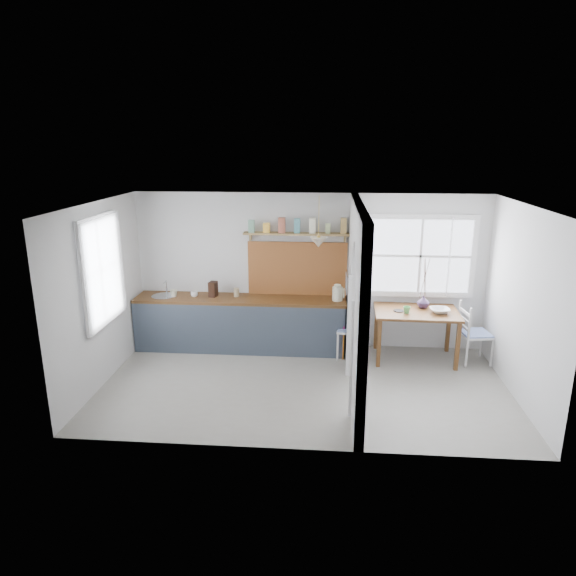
# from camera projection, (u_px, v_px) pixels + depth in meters

# --- Properties ---
(floor) EXTENTS (5.80, 3.20, 0.01)m
(floor) POSITION_uv_depth(u_px,v_px,m) (304.00, 385.00, 7.40)
(floor) COLOR gray
(floor) RESTS_ON ground
(ceiling) EXTENTS (5.80, 3.20, 0.01)m
(ceiling) POSITION_uv_depth(u_px,v_px,m) (306.00, 204.00, 6.68)
(ceiling) COLOR silver
(ceiling) RESTS_ON walls
(walls) EXTENTS (5.81, 3.21, 2.60)m
(walls) POSITION_uv_depth(u_px,v_px,m) (305.00, 299.00, 7.04)
(walls) COLOR silver
(walls) RESTS_ON floor
(partition) EXTENTS (0.12, 3.20, 2.60)m
(partition) POSITION_uv_depth(u_px,v_px,m) (356.00, 289.00, 7.00)
(partition) COLOR silver
(partition) RESTS_ON floor
(kitchen_window) EXTENTS (0.10, 1.16, 1.50)m
(kitchen_window) POSITION_uv_depth(u_px,v_px,m) (100.00, 271.00, 7.17)
(kitchen_window) COLOR white
(kitchen_window) RESTS_ON walls
(nook_window) EXTENTS (1.76, 0.10, 1.30)m
(nook_window) POSITION_uv_depth(u_px,v_px,m) (420.00, 256.00, 8.31)
(nook_window) COLOR white
(nook_window) RESTS_ON walls
(counter) EXTENTS (3.50, 0.60, 0.90)m
(counter) POSITION_uv_depth(u_px,v_px,m) (241.00, 323.00, 8.63)
(counter) COLOR brown
(counter) RESTS_ON floor
(sink) EXTENTS (0.40, 0.40, 0.02)m
(sink) POSITION_uv_depth(u_px,v_px,m) (164.00, 297.00, 8.59)
(sink) COLOR #B3B7BF
(sink) RESTS_ON counter
(backsplash) EXTENTS (1.65, 0.03, 0.90)m
(backsplash) POSITION_uv_depth(u_px,v_px,m) (297.00, 269.00, 8.55)
(backsplash) COLOR #965424
(backsplash) RESTS_ON walls
(shelf) EXTENTS (1.75, 0.20, 0.21)m
(shelf) POSITION_uv_depth(u_px,v_px,m) (297.00, 231.00, 8.29)
(shelf) COLOR olive
(shelf) RESTS_ON walls
(pendant_lamp) EXTENTS (0.26, 0.26, 0.16)m
(pendant_lamp) POSITION_uv_depth(u_px,v_px,m) (318.00, 242.00, 7.97)
(pendant_lamp) COLOR beige
(pendant_lamp) RESTS_ON ceiling
(utensil_rail) EXTENTS (0.02, 0.50, 0.02)m
(utensil_rail) POSITION_uv_depth(u_px,v_px,m) (348.00, 274.00, 7.81)
(utensil_rail) COLOR #B3B7BF
(utensil_rail) RESTS_ON partition
(dining_table) EXTENTS (1.33, 0.90, 0.81)m
(dining_table) POSITION_uv_depth(u_px,v_px,m) (415.00, 335.00, 8.21)
(dining_table) COLOR brown
(dining_table) RESTS_ON floor
(chair_left) EXTENTS (0.51, 0.51, 1.00)m
(chair_left) POSITION_uv_depth(u_px,v_px,m) (352.00, 328.00, 8.25)
(chair_left) COLOR silver
(chair_left) RESTS_ON floor
(chair_right) EXTENTS (0.50, 0.50, 0.97)m
(chair_right) POSITION_uv_depth(u_px,v_px,m) (475.00, 333.00, 8.08)
(chair_right) COLOR silver
(chair_right) RESTS_ON floor
(kettle) EXTENTS (0.26, 0.23, 0.27)m
(kettle) POSITION_uv_depth(u_px,v_px,m) (338.00, 292.00, 8.30)
(kettle) COLOR silver
(kettle) RESTS_ON counter
(mug_a) EXTENTS (0.15, 0.15, 0.12)m
(mug_a) POSITION_uv_depth(u_px,v_px,m) (174.00, 293.00, 8.53)
(mug_a) COLOR beige
(mug_a) RESTS_ON counter
(mug_b) EXTENTS (0.15, 0.15, 0.09)m
(mug_b) POSITION_uv_depth(u_px,v_px,m) (194.00, 294.00, 8.52)
(mug_b) COLOR white
(mug_b) RESTS_ON counter
(knife_block) EXTENTS (0.14, 0.18, 0.25)m
(knife_block) POSITION_uv_depth(u_px,v_px,m) (213.00, 289.00, 8.53)
(knife_block) COLOR #3F2114
(knife_block) RESTS_ON counter
(jar) EXTENTS (0.10, 0.10, 0.14)m
(jar) POSITION_uv_depth(u_px,v_px,m) (237.00, 292.00, 8.53)
(jar) COLOR tan
(jar) RESTS_ON counter
(towel_magenta) EXTENTS (0.02, 0.03, 0.56)m
(towel_magenta) POSITION_uv_depth(u_px,v_px,m) (343.00, 343.00, 8.23)
(towel_magenta) COLOR #A91E64
(towel_magenta) RESTS_ON counter
(towel_orange) EXTENTS (0.02, 0.03, 0.48)m
(towel_orange) POSITION_uv_depth(u_px,v_px,m) (343.00, 345.00, 8.20)
(towel_orange) COLOR #C06C1B
(towel_orange) RESTS_ON counter
(bowl) EXTENTS (0.33, 0.33, 0.07)m
(bowl) POSITION_uv_depth(u_px,v_px,m) (440.00, 311.00, 8.00)
(bowl) COLOR silver
(bowl) RESTS_ON dining_table
(table_cup) EXTENTS (0.13, 0.13, 0.11)m
(table_cup) POSITION_uv_depth(u_px,v_px,m) (407.00, 310.00, 7.97)
(table_cup) COLOR #57A859
(table_cup) RESTS_ON dining_table
(plate) EXTENTS (0.20, 0.20, 0.01)m
(plate) POSITION_uv_depth(u_px,v_px,m) (399.00, 311.00, 8.09)
(plate) COLOR black
(plate) RESTS_ON dining_table
(vase) EXTENTS (0.21, 0.21, 0.20)m
(vase) POSITION_uv_depth(u_px,v_px,m) (423.00, 302.00, 8.22)
(vase) COLOR #392848
(vase) RESTS_ON dining_table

